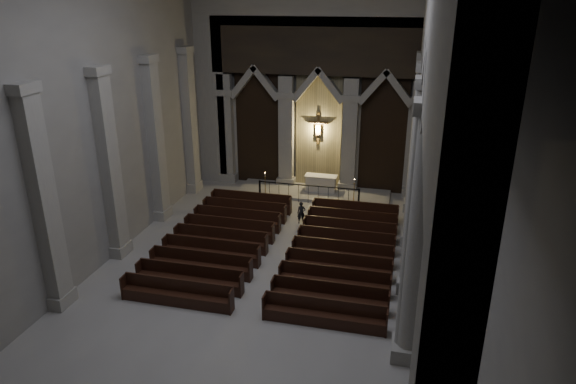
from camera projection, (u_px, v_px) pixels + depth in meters
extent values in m
plane|color=#A29F9A|center=(260.00, 292.00, 19.46)|extent=(24.00, 24.00, 0.00)
cube|color=gray|center=(320.00, 83.00, 28.18)|extent=(14.00, 0.10, 12.00)
cube|color=gray|center=(74.00, 127.00, 18.83)|extent=(0.10, 24.00, 12.00)
cube|color=gray|center=(475.00, 153.00, 15.77)|extent=(0.10, 24.00, 12.00)
cube|color=#A29F97|center=(226.00, 129.00, 29.92)|extent=(0.80, 0.50, 6.40)
cube|color=#A29F97|center=(229.00, 177.00, 30.98)|extent=(1.05, 0.70, 0.50)
cube|color=#A29F97|center=(225.00, 92.00, 29.15)|extent=(1.00, 0.65, 0.35)
cube|color=#A29F97|center=(286.00, 133.00, 29.13)|extent=(0.80, 0.50, 6.40)
cube|color=#A29F97|center=(286.00, 182.00, 30.19)|extent=(1.05, 0.70, 0.50)
cube|color=#A29F97|center=(286.00, 95.00, 28.36)|extent=(1.00, 0.65, 0.35)
cube|color=#A29F97|center=(349.00, 137.00, 28.34)|extent=(0.80, 0.50, 6.40)
cube|color=#A29F97|center=(347.00, 187.00, 29.40)|extent=(1.05, 0.70, 0.50)
cube|color=#A29F97|center=(351.00, 98.00, 27.57)|extent=(1.00, 0.65, 0.35)
cube|color=#A29F97|center=(416.00, 141.00, 27.55)|extent=(0.80, 0.50, 6.40)
cube|color=#A29F97|center=(411.00, 192.00, 28.62)|extent=(1.05, 0.70, 0.50)
cube|color=#A29F97|center=(420.00, 101.00, 26.78)|extent=(1.00, 0.65, 0.35)
cube|color=black|center=(258.00, 124.00, 29.74)|extent=(2.60, 0.15, 7.00)
cube|color=tan|center=(319.00, 128.00, 28.95)|extent=(2.60, 0.15, 7.00)
cube|color=black|center=(383.00, 132.00, 28.16)|extent=(2.60, 0.15, 7.00)
cube|color=black|center=(319.00, 46.00, 27.01)|extent=(12.00, 0.50, 3.00)
cube|color=#A29F97|center=(212.00, 106.00, 29.63)|extent=(1.60, 0.50, 9.00)
cube|color=#A29F97|center=(434.00, 118.00, 26.91)|extent=(1.60, 0.50, 9.00)
plane|color=#FFD572|center=(319.00, 128.00, 28.92)|extent=(1.50, 0.00, 1.50)
cube|color=#523C1C|center=(318.00, 129.00, 28.84)|extent=(0.13, 0.08, 1.80)
cube|color=#523C1C|center=(318.00, 122.00, 28.71)|extent=(1.10, 0.08, 0.13)
cube|color=tan|center=(318.00, 130.00, 28.80)|extent=(0.26, 0.10, 0.60)
sphere|color=tan|center=(318.00, 123.00, 28.66)|extent=(0.17, 0.17, 0.17)
cylinder|color=tan|center=(314.00, 123.00, 28.72)|extent=(0.45, 0.08, 0.08)
cylinder|color=tan|center=(323.00, 123.00, 28.61)|extent=(0.45, 0.08, 0.08)
cube|color=#A29F97|center=(413.00, 205.00, 26.78)|extent=(1.00, 1.00, 0.50)
cylinder|color=#A29F97|center=(419.00, 136.00, 25.43)|extent=(0.70, 0.70, 7.50)
cube|color=#A29F97|center=(427.00, 56.00, 24.04)|extent=(0.95, 0.95, 0.35)
cube|color=#A29F97|center=(412.00, 239.00, 23.15)|extent=(1.00, 1.00, 0.50)
cylinder|color=#A29F97|center=(419.00, 159.00, 21.80)|extent=(0.70, 0.70, 7.50)
cube|color=#A29F97|center=(428.00, 67.00, 20.42)|extent=(0.95, 0.95, 0.35)
cube|color=#A29F97|center=(410.00, 284.00, 19.53)|extent=(1.00, 1.00, 0.50)
cylinder|color=#A29F97|center=(419.00, 192.00, 18.18)|extent=(0.70, 0.70, 7.50)
cube|color=#A29F97|center=(430.00, 83.00, 16.79)|extent=(0.95, 0.95, 0.35)
cube|color=#A29F97|center=(407.00, 350.00, 15.90)|extent=(1.00, 1.00, 0.50)
cylinder|color=#A29F97|center=(419.00, 241.00, 14.55)|extent=(0.70, 0.70, 7.50)
cube|color=#A29F97|center=(432.00, 107.00, 13.16)|extent=(0.95, 0.95, 0.35)
cube|color=#A29F97|center=(421.00, 116.00, 26.94)|extent=(0.55, 1.20, 9.20)
cube|color=#A29F97|center=(195.00, 186.00, 29.47)|extent=(0.60, 1.00, 0.50)
cube|color=#A29F97|center=(190.00, 122.00, 28.11)|extent=(0.50, 0.80, 7.50)
cube|color=#A29F97|center=(185.00, 50.00, 26.73)|extent=(0.60, 1.00, 0.35)
cube|color=#A29F97|center=(163.00, 213.00, 25.84)|extent=(0.60, 1.00, 0.50)
cube|color=#A29F97|center=(156.00, 141.00, 24.49)|extent=(0.50, 0.80, 7.50)
cube|color=#A29F97|center=(148.00, 59.00, 23.10)|extent=(0.60, 1.00, 0.35)
cube|color=#A29F97|center=(121.00, 249.00, 22.21)|extent=(0.60, 1.00, 0.50)
cube|color=#A29F97|center=(110.00, 167.00, 20.86)|extent=(0.50, 0.80, 7.50)
cube|color=#A29F97|center=(97.00, 70.00, 19.47)|extent=(0.60, 1.00, 0.35)
cube|color=#A29F97|center=(62.00, 299.00, 18.58)|extent=(0.60, 1.00, 0.50)
cube|color=#A29F97|center=(44.00, 203.00, 17.23)|extent=(0.50, 0.80, 7.50)
cube|color=#A29F97|center=(23.00, 88.00, 15.85)|extent=(0.60, 1.00, 0.35)
cube|color=#A29F97|center=(313.00, 192.00, 29.05)|extent=(8.50, 2.60, 0.15)
cube|color=beige|center=(321.00, 183.00, 28.92)|extent=(1.66, 0.64, 0.87)
cube|color=white|center=(321.00, 176.00, 28.76)|extent=(1.80, 0.72, 0.04)
cube|color=black|center=(308.00, 185.00, 27.34)|extent=(5.41, 0.05, 0.05)
cube|color=black|center=(260.00, 190.00, 28.11)|extent=(0.09, 0.09, 1.08)
cube|color=black|center=(359.00, 198.00, 26.92)|extent=(0.09, 0.09, 1.08)
cylinder|color=black|center=(269.00, 191.00, 28.00)|extent=(0.02, 0.02, 1.00)
cylinder|color=black|center=(279.00, 192.00, 27.89)|extent=(0.02, 0.02, 1.00)
cylinder|color=black|center=(289.00, 193.00, 27.77)|extent=(0.02, 0.02, 1.00)
cylinder|color=black|center=(298.00, 194.00, 27.65)|extent=(0.02, 0.02, 1.00)
cylinder|color=black|center=(308.00, 195.00, 27.53)|extent=(0.02, 0.02, 1.00)
cylinder|color=black|center=(318.00, 195.00, 27.41)|extent=(0.02, 0.02, 1.00)
cylinder|color=black|center=(328.00, 196.00, 27.29)|extent=(0.02, 0.02, 1.00)
cylinder|color=black|center=(338.00, 197.00, 27.17)|extent=(0.02, 0.02, 1.00)
cylinder|color=black|center=(348.00, 198.00, 27.05)|extent=(0.02, 0.02, 1.00)
cylinder|color=#A58133|center=(265.00, 196.00, 28.66)|extent=(0.24, 0.24, 0.05)
cylinder|color=#A58133|center=(265.00, 186.00, 28.45)|extent=(0.04, 0.04, 1.15)
cylinder|color=#A58133|center=(265.00, 176.00, 28.25)|extent=(0.12, 0.12, 0.02)
cylinder|color=beige|center=(265.00, 175.00, 28.21)|extent=(0.05, 0.05, 0.20)
sphere|color=#FFB759|center=(265.00, 173.00, 28.16)|extent=(0.04, 0.04, 0.04)
cylinder|color=#A58133|center=(353.00, 206.00, 27.34)|extent=(0.26, 0.26, 0.05)
cylinder|color=#A58133|center=(354.00, 195.00, 27.12)|extent=(0.04, 0.04, 1.25)
cylinder|color=#A58133|center=(354.00, 184.00, 26.89)|extent=(0.13, 0.13, 0.02)
cylinder|color=beige|center=(355.00, 182.00, 26.85)|extent=(0.05, 0.05, 0.22)
sphere|color=#FFB759|center=(355.00, 179.00, 26.80)|extent=(0.05, 0.05, 0.05)
cube|color=black|center=(251.00, 206.00, 26.74)|extent=(4.20, 0.40, 0.45)
cube|color=black|center=(252.00, 197.00, 26.74)|extent=(4.20, 0.07, 0.50)
cube|color=black|center=(213.00, 199.00, 27.12)|extent=(0.06, 0.45, 0.90)
cube|color=black|center=(290.00, 206.00, 26.20)|extent=(0.06, 0.45, 0.90)
cube|color=black|center=(355.00, 216.00, 25.56)|extent=(4.20, 0.40, 0.45)
cube|color=black|center=(356.00, 206.00, 25.56)|extent=(4.20, 0.07, 0.50)
cube|color=black|center=(313.00, 208.00, 25.94)|extent=(0.06, 0.45, 0.90)
cube|color=black|center=(398.00, 216.00, 25.02)|extent=(0.06, 0.45, 0.90)
cube|color=black|center=(245.00, 215.00, 25.72)|extent=(4.20, 0.40, 0.45)
cube|color=black|center=(245.00, 205.00, 25.72)|extent=(4.20, 0.07, 0.50)
cube|color=black|center=(205.00, 207.00, 26.10)|extent=(0.06, 0.45, 0.90)
cube|color=black|center=(285.00, 214.00, 25.18)|extent=(0.06, 0.45, 0.90)
cube|color=black|center=(352.00, 225.00, 24.54)|extent=(4.20, 0.40, 0.45)
cube|color=black|center=(353.00, 215.00, 24.54)|extent=(4.20, 0.07, 0.50)
cube|color=black|center=(309.00, 217.00, 24.92)|extent=(0.06, 0.45, 0.90)
cube|color=black|center=(397.00, 225.00, 24.00)|extent=(0.06, 0.45, 0.90)
cube|color=black|center=(237.00, 224.00, 24.70)|extent=(4.20, 0.40, 0.45)
cube|color=black|center=(238.00, 213.00, 24.71)|extent=(4.20, 0.07, 0.50)
cube|color=black|center=(196.00, 215.00, 25.08)|extent=(0.06, 0.45, 0.90)
cube|color=black|center=(279.00, 224.00, 24.16)|extent=(0.06, 0.45, 0.90)
cube|color=black|center=(349.00, 235.00, 23.52)|extent=(4.20, 0.40, 0.45)
cube|color=black|center=(350.00, 224.00, 23.52)|extent=(4.20, 0.07, 0.50)
cube|color=black|center=(304.00, 226.00, 23.90)|extent=(0.06, 0.45, 0.90)
cube|color=black|center=(396.00, 236.00, 22.98)|extent=(0.06, 0.45, 0.90)
cube|color=black|center=(229.00, 234.00, 23.69)|extent=(4.20, 0.40, 0.45)
cube|color=black|center=(230.00, 223.00, 23.69)|extent=(4.20, 0.07, 0.50)
cube|color=black|center=(187.00, 225.00, 24.07)|extent=(0.06, 0.45, 0.90)
cube|color=black|center=(273.00, 234.00, 23.15)|extent=(0.06, 0.45, 0.90)
cube|color=black|center=(346.00, 246.00, 22.50)|extent=(4.20, 0.40, 0.45)
cube|color=black|center=(347.00, 235.00, 22.51)|extent=(4.20, 0.07, 0.50)
cube|color=black|center=(299.00, 237.00, 22.88)|extent=(0.06, 0.45, 0.90)
cube|color=black|center=(395.00, 247.00, 21.96)|extent=(0.06, 0.45, 0.90)
cube|color=black|center=(221.00, 244.00, 22.67)|extent=(4.20, 0.40, 0.45)
cube|color=black|center=(222.00, 233.00, 22.67)|extent=(4.20, 0.07, 0.50)
cube|color=black|center=(177.00, 235.00, 23.05)|extent=(0.06, 0.45, 0.90)
cube|color=black|center=(266.00, 245.00, 22.13)|extent=(0.06, 0.45, 0.90)
cube|color=black|center=(342.00, 258.00, 21.49)|extent=(4.20, 0.40, 0.45)
cube|color=black|center=(343.00, 246.00, 21.49)|extent=(4.20, 0.07, 0.50)
cube|color=black|center=(293.00, 248.00, 21.87)|extent=(0.06, 0.45, 0.90)
cube|color=black|center=(393.00, 259.00, 20.95)|extent=(0.06, 0.45, 0.90)
cube|color=black|center=(211.00, 256.00, 21.65)|extent=(4.20, 0.40, 0.45)
cube|color=black|center=(212.00, 244.00, 21.65)|extent=(4.20, 0.07, 0.50)
cube|color=black|center=(165.00, 246.00, 22.03)|extent=(0.06, 0.45, 0.90)
cube|color=black|center=(259.00, 257.00, 21.11)|extent=(0.06, 0.45, 0.90)
cube|color=black|center=(338.00, 271.00, 20.47)|extent=(4.20, 0.40, 0.45)
cube|color=black|center=(339.00, 258.00, 20.47)|extent=(4.20, 0.07, 0.50)
cube|color=black|center=(287.00, 260.00, 20.85)|extent=(0.06, 0.45, 0.90)
cube|color=black|center=(392.00, 273.00, 19.93)|extent=(0.06, 0.45, 0.90)
cube|color=black|center=(201.00, 269.00, 20.64)|extent=(4.20, 0.40, 0.45)
cube|color=black|center=(202.00, 256.00, 20.64)|extent=(4.20, 0.07, 0.50)
cube|color=black|center=(153.00, 258.00, 21.01)|extent=(0.06, 0.45, 0.90)
cube|color=black|center=(251.00, 270.00, 20.09)|extent=(0.06, 0.45, 0.90)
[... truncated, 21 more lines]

